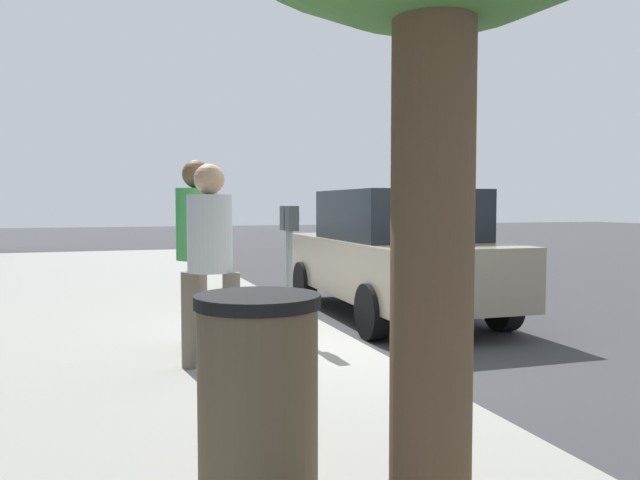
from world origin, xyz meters
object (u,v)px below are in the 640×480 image
(parked_sedan_near, at_px, (393,253))
(trash_bin, at_px, (258,401))
(parking_meter, at_px, (289,243))
(pedestrian_bystander, at_px, (210,249))
(pedestrian_at_meter, at_px, (197,237))

(parked_sedan_near, height_order, trash_bin, parked_sedan_near)
(parking_meter, bearing_deg, trash_bin, 161.68)
(pedestrian_bystander, distance_m, trash_bin, 2.65)
(parked_sedan_near, bearing_deg, parking_meter, 129.43)
(parking_meter, distance_m, pedestrian_bystander, 1.39)
(pedestrian_at_meter, bearing_deg, parking_meter, 13.49)
(pedestrian_bystander, bearing_deg, parked_sedan_near, -16.59)
(parking_meter, xyz_separation_m, pedestrian_bystander, (-0.98, 0.99, 0.03))
(parking_meter, distance_m, pedestrian_at_meter, 1.01)
(parked_sedan_near, bearing_deg, pedestrian_at_meter, 121.35)
(parking_meter, bearing_deg, pedestrian_at_meter, 100.21)
(pedestrian_at_meter, distance_m, trash_bin, 3.45)
(pedestrian_bystander, distance_m, parked_sedan_near, 3.99)
(pedestrian_at_meter, xyz_separation_m, pedestrian_bystander, (-0.80, 0.00, -0.07))
(parked_sedan_near, relative_size, trash_bin, 4.40)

